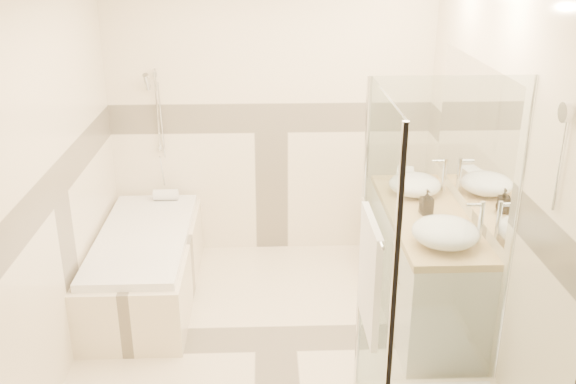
{
  "coord_description": "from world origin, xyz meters",
  "views": [
    {
      "loc": [
        -0.06,
        -3.94,
        2.71
      ],
      "look_at": [
        0.1,
        0.25,
        1.05
      ],
      "focal_mm": 40.0,
      "sensor_mm": 36.0,
      "label": 1
    }
  ],
  "objects_px": {
    "vanity": "(423,264)",
    "vessel_sink_far": "(445,232)",
    "bathtub": "(146,262)",
    "shower_enclosure": "(426,360)",
    "vessel_sink_near": "(415,185)",
    "amenity_bottle_a": "(427,202)",
    "amenity_bottle_b": "(426,205)"
  },
  "relations": [
    {
      "from": "vanity",
      "to": "vessel_sink_far",
      "type": "xyz_separation_m",
      "value": [
        -0.02,
        -0.52,
        0.51
      ]
    },
    {
      "from": "bathtub",
      "to": "vessel_sink_far",
      "type": "distance_m",
      "value": 2.38
    },
    {
      "from": "shower_enclosure",
      "to": "vessel_sink_near",
      "type": "distance_m",
      "value": 1.72
    },
    {
      "from": "vessel_sink_near",
      "to": "vessel_sink_far",
      "type": "distance_m",
      "value": 0.89
    },
    {
      "from": "bathtub",
      "to": "amenity_bottle_a",
      "type": "bearing_deg",
      "value": -9.63
    },
    {
      "from": "amenity_bottle_a",
      "to": "bathtub",
      "type": "bearing_deg",
      "value": 170.37
    },
    {
      "from": "bathtub",
      "to": "shower_enclosure",
      "type": "height_order",
      "value": "shower_enclosure"
    },
    {
      "from": "bathtub",
      "to": "amenity_bottle_b",
      "type": "bearing_deg",
      "value": -9.54
    },
    {
      "from": "vessel_sink_near",
      "to": "bathtub",
      "type": "bearing_deg",
      "value": -179.45
    },
    {
      "from": "bathtub",
      "to": "vessel_sink_far",
      "type": "relative_size",
      "value": 3.87
    },
    {
      "from": "vanity",
      "to": "shower_enclosure",
      "type": "xyz_separation_m",
      "value": [
        -0.29,
        -1.27,
        0.08
      ]
    },
    {
      "from": "vanity",
      "to": "shower_enclosure",
      "type": "height_order",
      "value": "shower_enclosure"
    },
    {
      "from": "vanity",
      "to": "amenity_bottle_a",
      "type": "xyz_separation_m",
      "value": [
        -0.02,
        -0.01,
        0.52
      ]
    },
    {
      "from": "vanity",
      "to": "shower_enclosure",
      "type": "bearing_deg",
      "value": -102.97
    },
    {
      "from": "bathtub",
      "to": "vessel_sink_near",
      "type": "xyz_separation_m",
      "value": [
        2.13,
        0.02,
        0.62
      ]
    },
    {
      "from": "bathtub",
      "to": "vanity",
      "type": "relative_size",
      "value": 1.05
    },
    {
      "from": "vanity",
      "to": "amenity_bottle_b",
      "type": "bearing_deg",
      "value": -158.56
    },
    {
      "from": "vanity",
      "to": "vessel_sink_far",
      "type": "distance_m",
      "value": 0.73
    },
    {
      "from": "bathtub",
      "to": "vessel_sink_far",
      "type": "height_order",
      "value": "vessel_sink_far"
    },
    {
      "from": "vessel_sink_far",
      "to": "amenity_bottle_a",
      "type": "bearing_deg",
      "value": 90.0
    },
    {
      "from": "vessel_sink_far",
      "to": "amenity_bottle_a",
      "type": "relative_size",
      "value": 2.39
    },
    {
      "from": "amenity_bottle_b",
      "to": "vessel_sink_near",
      "type": "bearing_deg",
      "value": 90.0
    },
    {
      "from": "amenity_bottle_b",
      "to": "bathtub",
      "type": "bearing_deg",
      "value": 170.46
    },
    {
      "from": "amenity_bottle_b",
      "to": "vanity",
      "type": "bearing_deg",
      "value": 21.44
    },
    {
      "from": "vanity",
      "to": "amenity_bottle_b",
      "type": "xyz_separation_m",
      "value": [
        -0.02,
        -0.01,
        0.49
      ]
    },
    {
      "from": "bathtub",
      "to": "vanity",
      "type": "distance_m",
      "value": 2.18
    },
    {
      "from": "vessel_sink_near",
      "to": "vessel_sink_far",
      "type": "height_order",
      "value": "vessel_sink_far"
    },
    {
      "from": "vessel_sink_far",
      "to": "amenity_bottle_b",
      "type": "xyz_separation_m",
      "value": [
        0.0,
        0.51,
        -0.02
      ]
    },
    {
      "from": "shower_enclosure",
      "to": "amenity_bottle_b",
      "type": "relative_size",
      "value": 14.68
    },
    {
      "from": "vanity",
      "to": "shower_enclosure",
      "type": "relative_size",
      "value": 0.79
    },
    {
      "from": "vessel_sink_far",
      "to": "amenity_bottle_b",
      "type": "bearing_deg",
      "value": 90.0
    },
    {
      "from": "vessel_sink_far",
      "to": "amenity_bottle_a",
      "type": "height_order",
      "value": "amenity_bottle_a"
    }
  ]
}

